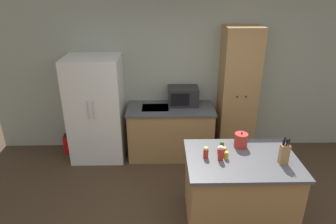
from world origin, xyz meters
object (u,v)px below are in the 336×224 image
object	(u,v)px
pantry_cabinet	(238,94)
kettle	(241,140)
knife_block	(284,154)
spice_bottle_pale_salt	(224,152)
microwave	(183,96)
refrigerator	(96,109)
spice_bottle_amber_oil	(226,156)
spice_bottle_tall_dark	(219,150)
spice_bottle_short_red	(206,153)
spice_bottle_orange_cap	(221,154)
spice_bottle_green_herb	(222,146)
fire_extinguisher	(67,145)

from	to	relation	value
pantry_cabinet	kettle	size ratio (longest dim) A/B	10.67
knife_block	spice_bottle_pale_salt	distance (m)	0.67
spice_bottle_pale_salt	kettle	distance (m)	0.32
kettle	microwave	bearing A→B (deg)	113.21
refrigerator	microwave	world-z (taller)	refrigerator
knife_block	spice_bottle_amber_oil	xyz separation A→B (m)	(-0.63, 0.10, -0.08)
spice_bottle_tall_dark	kettle	xyz separation A→B (m)	(0.30, 0.15, 0.05)
pantry_cabinet	spice_bottle_tall_dark	world-z (taller)	pantry_cabinet
spice_bottle_short_red	spice_bottle_orange_cap	xyz separation A→B (m)	(0.16, -0.05, 0.02)
refrigerator	spice_bottle_orange_cap	world-z (taller)	refrigerator
pantry_cabinet	spice_bottle_short_red	distance (m)	1.82
spice_bottle_pale_salt	spice_bottle_tall_dark	bearing A→B (deg)	133.87
pantry_cabinet	spice_bottle_pale_salt	bearing A→B (deg)	-107.99
spice_bottle_amber_oil	spice_bottle_pale_salt	size ratio (longest dim) A/B	0.89
spice_bottle_tall_dark	spice_bottle_amber_oil	size ratio (longest dim) A/B	0.85
spice_bottle_short_red	microwave	bearing A→B (deg)	95.17
knife_block	spice_bottle_green_herb	xyz separation A→B (m)	(-0.65, 0.29, -0.07)
spice_bottle_amber_oil	spice_bottle_green_herb	size ratio (longest dim) A/B	0.77
spice_bottle_short_red	spice_bottle_tall_dark	bearing A→B (deg)	30.42
pantry_cabinet	spice_bottle_orange_cap	xyz separation A→B (m)	(-0.59, -1.71, -0.11)
spice_bottle_green_herb	fire_extinguisher	xyz separation A→B (m)	(-2.40, 1.47, -0.78)
spice_bottle_pale_salt	kettle	bearing A→B (deg)	39.57
microwave	fire_extinguisher	size ratio (longest dim) A/B	1.29
spice_bottle_orange_cap	spice_bottle_green_herb	bearing A→B (deg)	75.95
spice_bottle_short_red	spice_bottle_pale_salt	distance (m)	0.23
spice_bottle_orange_cap	kettle	bearing A→B (deg)	44.22
spice_bottle_short_red	pantry_cabinet	bearing A→B (deg)	65.65
spice_bottle_tall_dark	spice_bottle_short_red	bearing A→B (deg)	-149.58
spice_bottle_green_herb	spice_bottle_pale_salt	distance (m)	0.11
spice_bottle_amber_oil	spice_bottle_pale_salt	xyz separation A→B (m)	(-0.01, 0.08, 0.01)
spice_bottle_tall_dark	kettle	distance (m)	0.33
knife_block	spice_bottle_orange_cap	bearing A→B (deg)	172.97
knife_block	kettle	world-z (taller)	knife_block
pantry_cabinet	knife_block	size ratio (longest dim) A/B	6.49
spice_bottle_tall_dark	pantry_cabinet	bearing A→B (deg)	69.72
spice_bottle_green_herb	kettle	distance (m)	0.27
spice_bottle_tall_dark	spice_bottle_orange_cap	xyz separation A→B (m)	(-0.01, -0.15, 0.05)
refrigerator	spice_bottle_amber_oil	xyz separation A→B (m)	(1.83, -1.59, 0.07)
knife_block	spice_bottle_pale_salt	xyz separation A→B (m)	(-0.64, 0.18, -0.08)
pantry_cabinet	microwave	distance (m)	0.91
microwave	kettle	world-z (taller)	microwave
spice_bottle_pale_salt	fire_extinguisher	bearing A→B (deg)	146.88
refrigerator	spice_bottle_green_herb	distance (m)	2.29
refrigerator	microwave	xyz separation A→B (m)	(1.44, 0.15, 0.17)
pantry_cabinet	microwave	xyz separation A→B (m)	(-0.90, 0.05, -0.06)
knife_block	spice_bottle_orange_cap	size ratio (longest dim) A/B	1.90
spice_bottle_tall_dark	spice_bottle_short_red	world-z (taller)	spice_bottle_short_red
spice_bottle_short_red	kettle	size ratio (longest dim) A/B	0.67
knife_block	spice_bottle_green_herb	size ratio (longest dim) A/B	2.76
knife_block	spice_bottle_short_red	world-z (taller)	knife_block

